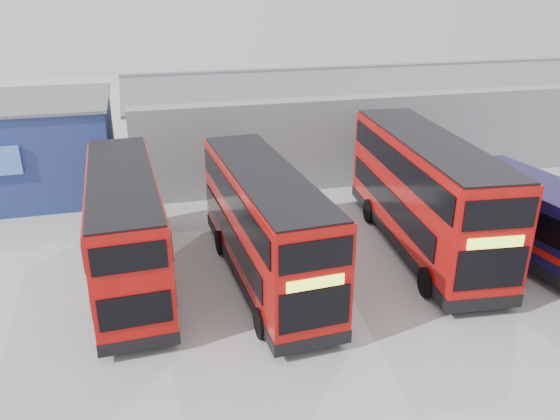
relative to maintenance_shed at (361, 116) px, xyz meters
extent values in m
plane|color=#9B9B96|center=(-8.00, -20.00, -2.60)|extent=(120.00, 120.00, 0.00)
cube|color=gray|center=(0.00, 0.00, -0.10)|extent=(30.00, 12.00, 5.00)
cube|color=#595E63|center=(0.00, -2.80, 2.65)|extent=(30.50, 6.33, 1.29)
cube|color=#595E63|center=(0.00, 2.80, 2.65)|extent=(30.50, 6.33, 1.29)
cube|color=#AD0C09|center=(-15.26, -13.75, -0.27)|extent=(2.84, 10.39, 3.97)
cube|color=black|center=(-15.26, -13.75, -2.06)|extent=(2.88, 10.43, 0.44)
cube|color=black|center=(-14.00, -14.09, -0.74)|extent=(0.38, 8.73, 0.93)
cube|color=black|center=(-16.49, -14.18, -0.74)|extent=(0.38, 8.73, 0.93)
cube|color=black|center=(-14.02, -13.70, 0.93)|extent=(0.42, 9.71, 0.93)
cube|color=black|center=(-16.51, -13.79, 0.93)|extent=(0.42, 9.71, 0.93)
cube|color=black|center=(-15.46, -8.58, -0.84)|extent=(2.21, 0.13, 1.32)
cube|color=black|center=(-15.46, -8.58, 0.93)|extent=(2.21, 0.13, 0.93)
cube|color=#C0F633|center=(-15.46, -8.57, 0.05)|extent=(1.77, 0.11, 0.34)
cube|color=black|center=(-15.07, -18.91, -0.84)|extent=(2.16, 0.13, 1.08)
cube|color=black|center=(-15.07, -18.91, 0.93)|extent=(2.16, 0.13, 0.88)
cube|color=black|center=(-15.26, -13.75, 1.73)|extent=(2.69, 10.23, 0.10)
cylinder|color=black|center=(-14.22, -10.12, -2.09)|extent=(0.35, 1.03, 1.02)
cylinder|color=black|center=(-16.58, -10.21, -2.09)|extent=(0.35, 1.03, 1.02)
cylinder|color=black|center=(-13.99, -16.30, -2.09)|extent=(0.35, 1.03, 1.02)
cylinder|color=black|center=(-16.34, -16.39, -2.09)|extent=(0.35, 1.03, 1.02)
cube|color=#AD0C09|center=(-10.17, -14.98, -0.22)|extent=(3.06, 10.63, 4.06)
cube|color=black|center=(-10.17, -14.98, -2.05)|extent=(3.10, 10.68, 0.45)
cube|color=black|center=(-11.47, -14.64, -0.70)|extent=(0.52, 8.90, 0.95)
cube|color=black|center=(-8.93, -14.51, -0.70)|extent=(0.52, 8.90, 0.95)
cube|color=black|center=(-11.44, -15.04, 1.00)|extent=(0.58, 9.90, 0.95)
cube|color=black|center=(-8.90, -14.91, 1.00)|extent=(0.58, 9.90, 0.95)
cube|color=black|center=(-9.89, -20.25, -0.80)|extent=(2.25, 0.17, 1.35)
cube|color=black|center=(-9.89, -20.25, 1.00)|extent=(2.25, 0.17, 0.95)
cube|color=#C0F633|center=(-9.89, -20.26, 0.10)|extent=(1.80, 0.14, 0.35)
cube|color=black|center=(-10.46, -9.71, -0.80)|extent=(2.20, 0.17, 1.10)
cube|color=black|center=(-10.46, -9.71, 1.00)|extent=(2.20, 0.17, 0.90)
cube|color=black|center=(-10.17, -14.98, 1.82)|extent=(2.90, 10.48, 0.10)
cylinder|color=black|center=(-11.18, -18.69, -2.08)|extent=(0.38, 1.06, 1.04)
cylinder|color=black|center=(-8.78, -18.56, -2.08)|extent=(0.38, 1.06, 1.04)
cylinder|color=black|center=(-11.52, -12.39, -2.08)|extent=(0.38, 1.06, 1.04)
cylinder|color=black|center=(-9.12, -12.26, -2.08)|extent=(0.38, 1.06, 1.04)
cube|color=#AD0C09|center=(-2.95, -13.93, 0.01)|extent=(3.91, 11.78, 4.46)
cube|color=black|center=(-2.95, -13.93, -2.00)|extent=(3.96, 11.82, 0.50)
cube|color=black|center=(-4.30, -13.35, -0.51)|extent=(1.05, 9.75, 1.05)
cube|color=black|center=(-1.52, -13.64, -0.51)|extent=(1.05, 9.75, 1.05)
cube|color=black|center=(-4.34, -13.79, 1.36)|extent=(1.16, 10.84, 1.05)
cube|color=black|center=(-1.56, -14.07, 1.36)|extent=(1.16, 10.84, 1.05)
cube|color=black|center=(-3.54, -19.70, -0.62)|extent=(2.47, 0.31, 1.49)
cube|color=black|center=(-3.54, -19.70, 1.36)|extent=(2.47, 0.31, 1.05)
cube|color=#C0F633|center=(-3.54, -19.71, 0.37)|extent=(1.98, 0.25, 0.39)
cube|color=black|center=(-2.36, -8.16, -0.62)|extent=(2.41, 0.30, 1.21)
cube|color=black|center=(-2.36, -8.16, 1.36)|extent=(2.41, 0.30, 0.99)
cube|color=black|center=(-2.95, -13.93, 2.26)|extent=(3.73, 11.59, 0.11)
cylinder|color=black|center=(-4.68, -17.79, -2.03)|extent=(0.47, 1.17, 1.14)
cylinder|color=black|center=(-2.05, -18.06, -2.03)|extent=(0.47, 1.17, 1.14)
cylinder|color=black|center=(-3.97, -10.90, -2.03)|extent=(0.47, 1.17, 1.14)
cylinder|color=black|center=(-1.34, -11.16, -2.03)|extent=(0.47, 1.17, 1.14)
cube|color=black|center=(0.53, -12.38, -0.55)|extent=(2.49, 0.37, 1.45)
cylinder|color=black|center=(2.08, -14.00, -2.02)|extent=(0.50, 1.19, 1.16)
cylinder|color=black|center=(-0.56, -14.34, -2.02)|extent=(0.50, 1.19, 1.16)
camera|label=1|loc=(-14.44, -33.37, 8.19)|focal=35.00mm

